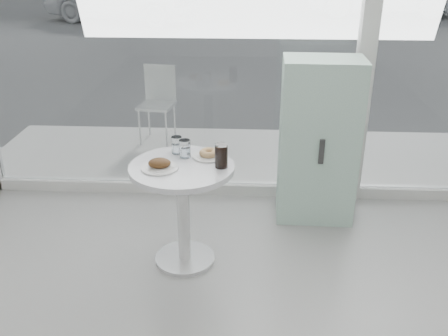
# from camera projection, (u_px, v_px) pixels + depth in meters

# --- Properties ---
(room_shell) EXTENTS (6.00, 6.00, 6.00)m
(room_shell) POSITION_uv_depth(u_px,v_px,m) (285.00, 158.00, 0.65)
(room_shell) COLOR white
(room_shell) RESTS_ON ground
(storefront) EXTENTS (5.00, 0.14, 3.00)m
(storefront) POSITION_uv_depth(u_px,v_px,m) (267.00, 2.00, 3.96)
(storefront) COLOR silver
(storefront) RESTS_ON ground
(main_table) EXTENTS (0.72, 0.72, 0.77)m
(main_table) POSITION_uv_depth(u_px,v_px,m) (183.00, 194.00, 3.48)
(main_table) COLOR silver
(main_table) RESTS_ON ground
(patio_deck) EXTENTS (5.60, 1.60, 0.05)m
(patio_deck) POSITION_uv_depth(u_px,v_px,m) (253.00, 157.00, 5.40)
(patio_deck) COLOR beige
(patio_deck) RESTS_ON ground
(street) EXTENTS (40.00, 24.00, 0.00)m
(street) POSITION_uv_depth(u_px,v_px,m) (253.00, 12.00, 16.48)
(street) COLOR #3E3E3E
(street) RESTS_ON ground
(mint_cabinet) EXTENTS (0.63, 0.44, 1.35)m
(mint_cabinet) POSITION_uv_depth(u_px,v_px,m) (318.00, 141.00, 4.05)
(mint_cabinet) COLOR #94BDA9
(mint_cabinet) RESTS_ON ground
(patio_chair) EXTENTS (0.42, 0.42, 0.85)m
(patio_chair) POSITION_uv_depth(u_px,v_px,m) (158.00, 99.00, 5.63)
(patio_chair) COLOR silver
(patio_chair) RESTS_ON patio_deck
(plate_fritter) EXTENTS (0.25, 0.25, 0.07)m
(plate_fritter) POSITION_uv_depth(u_px,v_px,m) (160.00, 165.00, 3.33)
(plate_fritter) COLOR silver
(plate_fritter) RESTS_ON main_table
(plate_donut) EXTENTS (0.23, 0.23, 0.05)m
(plate_donut) POSITION_uv_depth(u_px,v_px,m) (209.00, 154.00, 3.51)
(plate_donut) COLOR silver
(plate_donut) RESTS_ON main_table
(water_tumbler_a) EXTENTS (0.08, 0.08, 0.12)m
(water_tumbler_a) POSITION_uv_depth(u_px,v_px,m) (177.00, 146.00, 3.56)
(water_tumbler_a) COLOR white
(water_tumbler_a) RESTS_ON main_table
(water_tumbler_b) EXTENTS (0.08, 0.08, 0.13)m
(water_tumbler_b) POSITION_uv_depth(u_px,v_px,m) (185.00, 150.00, 3.49)
(water_tumbler_b) COLOR white
(water_tumbler_b) RESTS_ON main_table
(cola_glass) EXTENTS (0.09, 0.09, 0.17)m
(cola_glass) POSITION_uv_depth(u_px,v_px,m) (221.00, 156.00, 3.33)
(cola_glass) COLOR white
(cola_glass) RESTS_ON main_table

